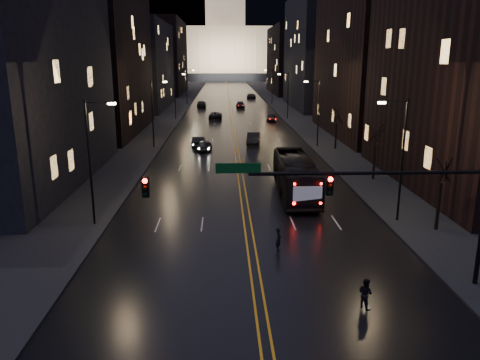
{
  "coord_description": "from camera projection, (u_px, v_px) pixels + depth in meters",
  "views": [
    {
      "loc": [
        -1.71,
        -22.03,
        11.66
      ],
      "look_at": [
        -0.54,
        10.2,
        3.24
      ],
      "focal_mm": 35.0,
      "sensor_mm": 36.0,
      "label": 1
    }
  ],
  "objects": [
    {
      "name": "streetlamp_right_dist",
      "position": [
        272.0,
        85.0,
        120.1
      ],
      "size": [
        2.13,
        0.25,
        9.0
      ],
      "color": "black",
      "rests_on": "ground"
    },
    {
      "name": "capitol",
      "position": [
        226.0,
        48.0,
        261.72
      ],
      "size": [
        90.0,
        50.0,
        58.5
      ],
      "color": "black",
      "rests_on": "ground"
    },
    {
      "name": "sidewalk_right",
      "position": [
        272.0,
        95.0,
        150.48
      ],
      "size": [
        8.0,
        320.0,
        0.16
      ],
      "primitive_type": "cube",
      "color": "black",
      "rests_on": "ground"
    },
    {
      "name": "building_right_dist",
      "position": [
        290.0,
        60.0,
        157.64
      ],
      "size": [
        12.0,
        40.0,
        22.0
      ],
      "primitive_type": "cube",
      "color": "black",
      "rests_on": "ground"
    },
    {
      "name": "receding_car_d",
      "position": [
        251.0,
        96.0,
        138.98
      ],
      "size": [
        2.83,
        5.72,
        1.56
      ],
      "primitive_type": "imported",
      "rotation": [
        0.0,
        0.0,
        -0.04
      ],
      "color": "black",
      "rests_on": "ground"
    },
    {
      "name": "pedestrian_b",
      "position": [
        365.0,
        293.0,
        22.35
      ],
      "size": [
        0.76,
        0.85,
        1.53
      ],
      "primitive_type": "imported",
      "rotation": [
        0.0,
        0.0,
        2.18
      ],
      "color": "black",
      "rests_on": "ground"
    },
    {
      "name": "receding_car_b",
      "position": [
        272.0,
        118.0,
        88.46
      ],
      "size": [
        2.3,
        4.67,
        1.53
      ],
      "primitive_type": "imported",
      "rotation": [
        0.0,
        0.0,
        -0.11
      ],
      "color": "black",
      "rests_on": "ground"
    },
    {
      "name": "streetlamp_left_near",
      "position": [
        92.0,
        156.0,
        32.31
      ],
      "size": [
        2.13,
        0.25,
        9.0
      ],
      "color": "black",
      "rests_on": "ground"
    },
    {
      "name": "streetlamp_right_far",
      "position": [
        287.0,
        93.0,
        91.09
      ],
      "size": [
        2.13,
        0.25,
        9.0
      ],
      "color": "black",
      "rests_on": "ground"
    },
    {
      "name": "building_left_far",
      "position": [
        141.0,
        66.0,
        110.01
      ],
      "size": [
        12.0,
        34.0,
        20.0
      ],
      "primitive_type": "cube",
      "color": "black",
      "rests_on": "ground"
    },
    {
      "name": "building_right_tall",
      "position": [
        377.0,
        7.0,
        68.59
      ],
      "size": [
        12.0,
        30.0,
        38.0
      ],
      "primitive_type": "cube",
      "color": "black",
      "rests_on": "ground"
    },
    {
      "name": "building_right_mid",
      "position": [
        318.0,
        52.0,
        110.72
      ],
      "size": [
        12.0,
        34.0,
        26.0
      ],
      "primitive_type": "cube",
      "color": "black",
      "rests_on": "ground"
    },
    {
      "name": "oncoming_car_d",
      "position": [
        201.0,
        104.0,
        114.29
      ],
      "size": [
        2.38,
        5.58,
        1.6
      ],
      "primitive_type": "imported",
      "rotation": [
        0.0,
        0.0,
        3.17
      ],
      "color": "black",
      "rests_on": "ground"
    },
    {
      "name": "building_right_near",
      "position": [
        479.0,
        54.0,
        41.35
      ],
      "size": [
        12.0,
        26.0,
        24.0
      ],
      "primitive_type": "cube",
      "color": "black",
      "rests_on": "ground"
    },
    {
      "name": "building_left_dist",
      "position": [
        165.0,
        57.0,
        155.92
      ],
      "size": [
        12.0,
        40.0,
        24.0
      ],
      "primitive_type": "cube",
      "color": "black",
      "rests_on": "ground"
    },
    {
      "name": "streetlamp_left_dist",
      "position": [
        187.0,
        85.0,
        119.34
      ],
      "size": [
        2.13,
        0.25,
        9.0
      ],
      "color": "black",
      "rests_on": "ground"
    },
    {
      "name": "receding_car_c",
      "position": [
        240.0,
        105.0,
        112.78
      ],
      "size": [
        2.12,
        5.12,
        1.48
      ],
      "primitive_type": "imported",
      "rotation": [
        0.0,
        0.0,
        -0.01
      ],
      "color": "black",
      "rests_on": "ground"
    },
    {
      "name": "streetlamp_left_far",
      "position": [
        176.0,
        93.0,
        90.33
      ],
      "size": [
        2.13,
        0.25,
        9.0
      ],
      "color": "black",
      "rests_on": "ground"
    },
    {
      "name": "tree_right_near",
      "position": [
        443.0,
        168.0,
        31.35
      ],
      "size": [
        2.4,
        2.4,
        6.65
      ],
      "color": "black",
      "rests_on": "ground"
    },
    {
      "name": "streetlamp_left_mid",
      "position": [
        154.0,
        110.0,
        61.32
      ],
      "size": [
        2.13,
        0.25,
        9.0
      ],
      "color": "black",
      "rests_on": "ground"
    },
    {
      "name": "tree_right_far",
      "position": [
        337.0,
        115.0,
        60.36
      ],
      "size": [
        2.4,
        2.4,
        6.65
      ],
      "color": "black",
      "rests_on": "ground"
    },
    {
      "name": "streetlamp_right_mid",
      "position": [
        317.0,
        109.0,
        62.08
      ],
      "size": [
        2.13,
        0.25,
        9.0
      ],
      "color": "black",
      "rests_on": "ground"
    },
    {
      "name": "building_left_mid",
      "position": [
        98.0,
        43.0,
        72.25
      ],
      "size": [
        12.0,
        30.0,
        28.0
      ],
      "primitive_type": "cube",
      "color": "black",
      "rests_on": "ground"
    },
    {
      "name": "ground",
      "position": [
        258.0,
        290.0,
        24.3
      ],
      "size": [
        900.0,
        900.0,
        0.0
      ],
      "primitive_type": "plane",
      "color": "black",
      "rests_on": "ground"
    },
    {
      "name": "building_left_near",
      "position": [
        8.0,
        66.0,
        42.07
      ],
      "size": [
        12.0,
        28.0,
        22.0
      ],
      "primitive_type": "cube",
      "color": "black",
      "rests_on": "ground"
    },
    {
      "name": "sidewalk_left",
      "position": [
        185.0,
        96.0,
        149.5
      ],
      "size": [
        8.0,
        320.0,
        0.16
      ],
      "primitive_type": "cube",
      "color": "black",
      "rests_on": "ground"
    },
    {
      "name": "road",
      "position": [
        228.0,
        96.0,
        150.01
      ],
      "size": [
        20.0,
        320.0,
        0.02
      ],
      "primitive_type": "cube",
      "color": "black",
      "rests_on": "ground"
    },
    {
      "name": "traffic_signal",
      "position": [
        377.0,
        194.0,
        23.22
      ],
      "size": [
        17.29,
        0.45,
        7.0
      ],
      "color": "black",
      "rests_on": "ground"
    },
    {
      "name": "oncoming_car_a",
      "position": [
        204.0,
        146.0,
        60.52
      ],
      "size": [
        2.03,
        4.31,
        1.42
      ],
      "primitive_type": "imported",
      "rotation": [
        0.0,
        0.0,
        3.06
      ],
      "color": "black",
      "rests_on": "ground"
    },
    {
      "name": "streetlamp_right_near",
      "position": [
        400.0,
        154.0,
        33.07
      ],
      "size": [
        2.13,
        0.25,
        9.0
      ],
      "color": "black",
      "rests_on": "ground"
    },
    {
      "name": "receding_car_a",
      "position": [
        253.0,
        138.0,
        65.26
      ],
      "size": [
        2.23,
        5.08,
        1.62
      ],
      "primitive_type": "imported",
      "rotation": [
        0.0,
        0.0,
        -0.11
      ],
      "color": "black",
      "rests_on": "ground"
    },
    {
      "name": "tree_right_mid",
      "position": [
        376.0,
        135.0,
        44.89
      ],
      "size": [
        2.4,
        2.4,
        6.65
      ],
      "color": "black",
      "rests_on": "ground"
    },
    {
      "name": "pedestrian_a",
      "position": [
        279.0,
        239.0,
        29.0
      ],
      "size": [
        0.48,
        0.63,
        1.52
      ],
      "primitive_type": "imported",
      "rotation": [
        0.0,
        0.0,
        1.34
      ],
      "color": "black",
      "rests_on": "ground"
    },
    {
      "name": "oncoming_car_b",
      "position": [
        198.0,
        142.0,
        63.19
      ],
      "size": [
        1.59,
        4.5,
        1.48
      ],
      "primitive_type": "imported",
      "rotation": [
        0.0,
        0.0,
        3.14
      ],
      "color": "black",
      "rests_on": "ground"
    },
    {
      "name": "bus",
      "position": [
        295.0,
        176.0,
        40.79
      ],
      "size": [
        3.14,
        12.28,
        3.4
      ],
      "primitive_type": "imported",
      "rotation": [
        0.0,
        0.0,
        -0.02
      ],
      "color": "black",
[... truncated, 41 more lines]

